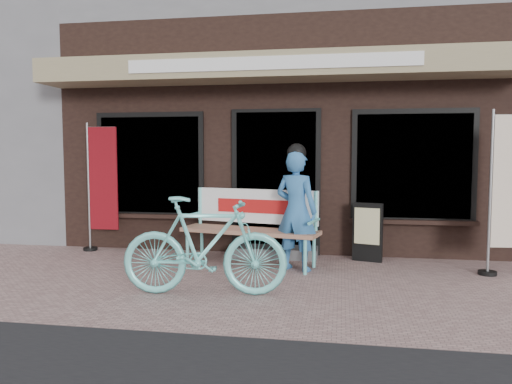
% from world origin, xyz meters
% --- Properties ---
extents(ground, '(70.00, 70.00, 0.00)m').
position_xyz_m(ground, '(0.00, 0.00, 0.00)').
color(ground, '#A5827E').
rests_on(ground, ground).
extents(storefront, '(7.00, 6.77, 6.00)m').
position_xyz_m(storefront, '(0.00, 4.96, 2.99)').
color(storefront, black).
rests_on(storefront, ground).
extents(bench, '(1.97, 0.87, 1.04)m').
position_xyz_m(bench, '(-0.23, 1.23, 0.61)').
color(bench, '#71DDD7').
rests_on(bench, ground).
extents(person, '(0.67, 0.56, 1.67)m').
position_xyz_m(person, '(0.40, 0.98, 0.82)').
color(person, teal).
rests_on(person, ground).
extents(bicycle, '(1.84, 0.71, 1.08)m').
position_xyz_m(bicycle, '(-0.47, -0.33, 0.54)').
color(bicycle, '#71DDD7').
rests_on(bicycle, ground).
extents(nobori_red, '(0.59, 0.23, 2.01)m').
position_xyz_m(nobori_red, '(-2.72, 1.74, 1.04)').
color(nobori_red, gray).
rests_on(nobori_red, ground).
extents(nobori_cream, '(0.62, 0.25, 2.09)m').
position_xyz_m(nobori_cream, '(3.03, 1.16, 1.08)').
color(nobori_cream, gray).
rests_on(nobori_cream, ground).
extents(menu_stand, '(0.42, 0.20, 0.84)m').
position_xyz_m(menu_stand, '(1.36, 1.67, 0.43)').
color(menu_stand, black).
rests_on(menu_stand, ground).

